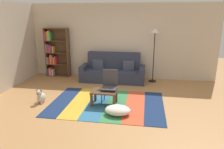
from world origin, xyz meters
The scene contains 12 objects.
ground_plane centered at (0.00, 0.00, 0.00)m, with size 14.00×14.00×0.00m, color #B27F4C.
back_wall centered at (0.00, 2.55, 1.35)m, with size 6.80×0.10×2.70m, color beige.
left_wall centered at (-3.40, 0.75, 1.35)m, with size 0.10×5.50×2.70m, color beige.
rug centered at (-0.06, -0.04, 0.01)m, with size 2.99×2.10×0.01m.
couch centered at (-0.23, 2.02, 0.34)m, with size 2.26×0.80×1.00m.
bookshelf centered at (-2.51, 2.31, 0.90)m, with size 0.90×0.28×1.82m.
coffee_table centered at (-0.11, -0.11, 0.32)m, with size 0.66×0.48×0.38m.
pouf centered at (0.32, -0.64, 0.12)m, with size 0.61×0.45×0.22m, color white.
dog centered at (-1.84, -0.24, 0.16)m, with size 0.22×0.35×0.40m.
standing_lamp centered at (1.19, 2.15, 1.55)m, with size 0.32×0.32×1.86m.
tv_remote centered at (-0.06, -0.06, 0.40)m, with size 0.04×0.15×0.02m, color black.
folding_chair centered at (0.00, 0.09, 0.53)m, with size 0.40×0.40×0.90m.
Camera 1 is at (0.93, -5.24, 2.33)m, focal length 34.21 mm.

